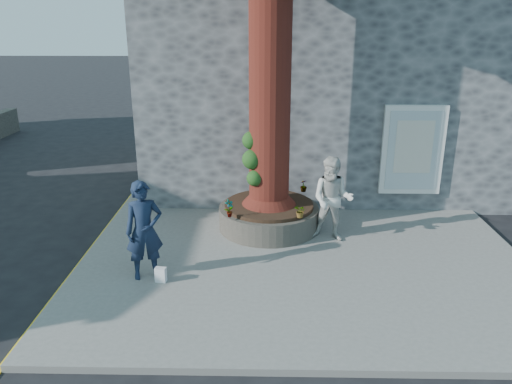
{
  "coord_description": "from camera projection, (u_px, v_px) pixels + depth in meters",
  "views": [
    {
      "loc": [
        0.72,
        -8.74,
        4.74
      ],
      "look_at": [
        0.52,
        1.27,
        1.25
      ],
      "focal_mm": 35.0,
      "sensor_mm": 36.0,
      "label": 1
    }
  ],
  "objects": [
    {
      "name": "plant_a",
      "position": [
        229.0,
        208.0,
        10.61
      ],
      "size": [
        0.25,
        0.24,
        0.39
      ],
      "primitive_type": "imported",
      "rotation": [
        0.0,
        0.0,
        0.7
      ],
      "color": "gray",
      "rests_on": "planter"
    },
    {
      "name": "plant_d",
      "position": [
        301.0,
        211.0,
        10.6
      ],
      "size": [
        0.34,
        0.34,
        0.29
      ],
      "primitive_type": "imported",
      "rotation": [
        0.0,
        0.0,
        5.42
      ],
      "color": "gray",
      "rests_on": "planter"
    },
    {
      "name": "stone_shop",
      "position": [
        323.0,
        72.0,
        15.53
      ],
      "size": [
        10.3,
        8.3,
        6.3
      ],
      "color": "#434448",
      "rests_on": "ground"
    },
    {
      "name": "woman",
      "position": [
        332.0,
        199.0,
        10.73
      ],
      "size": [
        1.06,
        0.92,
        1.87
      ],
      "primitive_type": "imported",
      "rotation": [
        0.0,
        0.0,
        -0.26
      ],
      "color": "beige",
      "rests_on": "pavement"
    },
    {
      "name": "plant_b",
      "position": [
        254.0,
        196.0,
        11.39
      ],
      "size": [
        0.27,
        0.27,
        0.36
      ],
      "primitive_type": "imported",
      "rotation": [
        0.0,
        0.0,
        2.5
      ],
      "color": "gray",
      "rests_on": "planter"
    },
    {
      "name": "plant_c",
      "position": [
        303.0,
        186.0,
        12.2
      ],
      "size": [
        0.23,
        0.23,
        0.3
      ],
      "primitive_type": "imported",
      "rotation": [
        0.0,
        0.0,
        3.67
      ],
      "color": "gray",
      "rests_on": "planter"
    },
    {
      "name": "pavement",
      "position": [
        301.0,
        249.0,
        10.72
      ],
      "size": [
        9.0,
        8.0,
        0.12
      ],
      "primitive_type": "cube",
      "color": "slate",
      "rests_on": "ground"
    },
    {
      "name": "shopping_bag",
      "position": [
        161.0,
        275.0,
        9.21
      ],
      "size": [
        0.22,
        0.15,
        0.28
      ],
      "primitive_type": "cube",
      "rotation": [
        0.0,
        0.0,
        -0.15
      ],
      "color": "white",
      "rests_on": "pavement"
    },
    {
      "name": "man",
      "position": [
        144.0,
        231.0,
        9.14
      ],
      "size": [
        0.8,
        0.65,
        1.88
      ],
      "primitive_type": "imported",
      "rotation": [
        0.0,
        0.0,
        0.34
      ],
      "color": "#131F36",
      "rests_on": "pavement"
    },
    {
      "name": "yellow_line",
      "position": [
        92.0,
        249.0,
        10.82
      ],
      "size": [
        0.1,
        30.0,
        0.01
      ],
      "primitive_type": "cube",
      "color": "yellow",
      "rests_on": "ground"
    },
    {
      "name": "planter",
      "position": [
        269.0,
        216.0,
        11.56
      ],
      "size": [
        2.3,
        2.3,
        0.6
      ],
      "color": "black",
      "rests_on": "pavement"
    },
    {
      "name": "ground",
      "position": [
        228.0,
        273.0,
        9.82
      ],
      "size": [
        120.0,
        120.0,
        0.0
      ],
      "primitive_type": "plane",
      "color": "black",
      "rests_on": "ground"
    }
  ]
}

